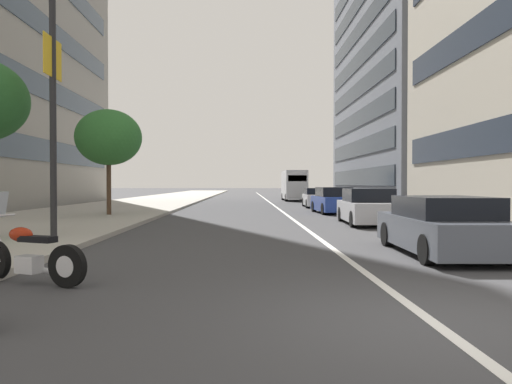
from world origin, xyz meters
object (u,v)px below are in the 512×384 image
Objects in this scene: car_mid_block_traffic at (317,198)px; delivery_van_ahead at (294,185)px; car_following_behind at (442,227)px; car_lead_in_lane at (333,201)px; motorcycle_second_in_row at (27,256)px; car_far_down_avenue at (368,207)px; street_tree_mid_sidewalk at (109,138)px; street_lamp_with_banners at (66,58)px.

delivery_van_ahead reaches higher than car_mid_block_traffic.
car_mid_block_traffic is 0.73× the size of delivery_van_ahead.
car_following_behind is at bearing 179.61° from delivery_van_ahead.
car_mid_block_traffic is (7.17, -0.18, -0.05)m from car_lead_in_lane.
car_far_down_avenue is (11.74, -8.50, 0.23)m from motorcycle_second_in_row.
car_mid_block_traffic is 0.89× the size of street_tree_mid_sidewalk.
delivery_van_ahead is at bearing -15.95° from street_lamp_with_banners.
car_lead_in_lane is 17.22m from street_lamp_with_banners.
car_far_down_avenue is at bearing -178.46° from car_mid_block_traffic.
street_tree_mid_sidewalk reaches higher than car_mid_block_traffic.
car_lead_in_lane is at bearing 0.27° from car_following_behind.
car_far_down_avenue is 12.40m from street_lamp_with_banners.
car_mid_block_traffic is 13.59m from delivery_van_ahead.
car_mid_block_traffic is at bearing -47.96° from street_tree_mid_sidewalk.
motorcycle_second_in_row reaches higher than car_following_behind.
motorcycle_second_in_row reaches higher than car_lead_in_lane.
car_lead_in_lane is 0.96× the size of car_mid_block_traffic.
car_lead_in_lane is (16.05, -0.36, 0.04)m from car_following_behind.
car_lead_in_lane reaches higher than car_mid_block_traffic.
street_lamp_with_banners is 10.26m from street_tree_mid_sidewalk.
car_far_down_avenue is 14.64m from car_mid_block_traffic.
street_lamp_with_banners reaches higher than car_following_behind.
motorcycle_second_in_row is 0.49× the size of car_lead_in_lane.
delivery_van_ahead is at bearing 2.99° from car_far_down_avenue.
car_mid_block_traffic is 0.55× the size of street_lamp_with_banners.
car_lead_in_lane is 20.75m from delivery_van_ahead.
street_tree_mid_sidewalk is (12.72, 11.11, 3.22)m from car_following_behind.
street_lamp_with_banners is (5.81, 1.44, 4.68)m from motorcycle_second_in_row.
street_lamp_with_banners is (-34.12, 9.75, 3.58)m from delivery_van_ahead.
motorcycle_second_in_row is 40.80m from delivery_van_ahead.
motorcycle_second_in_row is 0.42× the size of street_tree_mid_sidewalk.
car_following_behind is at bearing 179.70° from car_far_down_avenue.
car_mid_block_traffic is (14.64, -0.11, -0.04)m from car_far_down_avenue.
motorcycle_second_in_row is at bearing 153.64° from car_lead_in_lane.
car_far_down_avenue is 0.57× the size of street_lamp_with_banners.
car_lead_in_lane is 0.53× the size of street_lamp_with_banners.
car_following_behind is at bearing -105.64° from street_lamp_with_banners.
motorcycle_second_in_row is at bearing 168.23° from delivery_van_ahead.
delivery_van_ahead is (13.56, 0.30, 0.91)m from car_mid_block_traffic.
car_mid_block_traffic is (26.38, -8.61, 0.19)m from motorcycle_second_in_row.
delivery_van_ahead is at bearing 3.23° from car_mid_block_traffic.
car_far_down_avenue is 1.04× the size of car_mid_block_traffic.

